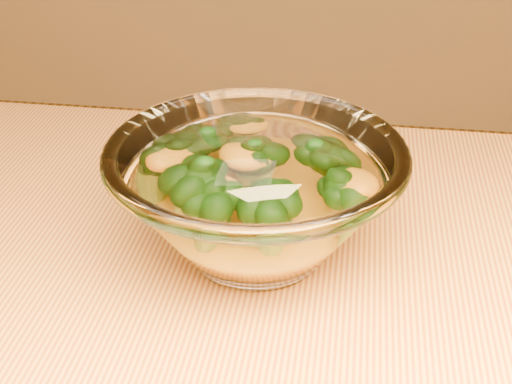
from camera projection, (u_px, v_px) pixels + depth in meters
glass_bowl at (256, 198)px, 0.59m from camera, size 0.25×0.25×0.11m
cheese_sauce at (256, 221)px, 0.60m from camera, size 0.12×0.12×0.03m
broccoli_heap at (244, 180)px, 0.59m from camera, size 0.19×0.16×0.07m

